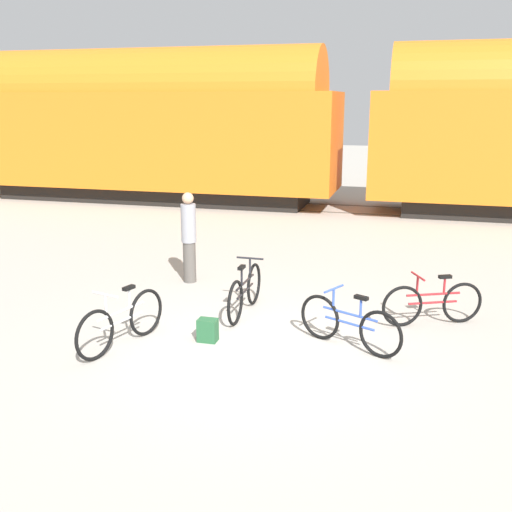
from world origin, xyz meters
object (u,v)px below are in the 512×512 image
backpack (208,330)px  bicycle_blue (349,324)px  bicycle_black (245,292)px  bicycle_maroon (433,303)px  person_in_grey (189,237)px  freight_train (355,125)px  bicycle_silver (122,322)px

backpack → bicycle_blue: bearing=8.4°
bicycle_black → bicycle_maroon: 2.98m
bicycle_maroon → person_in_grey: bearing=165.6°
bicycle_maroon → person_in_grey: size_ratio=0.87×
freight_train → bicycle_silver: (-1.94, -12.04, -2.29)m
bicycle_silver → backpack: (1.11, 0.50, -0.21)m
freight_train → person_in_grey: (-2.16, -8.83, -1.77)m
bicycle_black → bicycle_silver: (-1.31, -1.77, -0.00)m
bicycle_silver → person_in_grey: bearing=93.9°
bicycle_blue → bicycle_maroon: 1.71m
bicycle_blue → person_in_grey: (-3.35, 2.42, 0.54)m
bicycle_black → backpack: bicycle_black is taller
bicycle_black → bicycle_silver: bicycle_black is taller
bicycle_blue → bicycle_silver: size_ratio=0.90×
freight_train → backpack: size_ratio=78.90×
bicycle_black → backpack: (-0.20, -1.27, -0.21)m
bicycle_blue → person_in_grey: 4.16m
bicycle_silver → backpack: 1.24m
bicycle_black → bicycle_maroon: (2.97, 0.28, -0.03)m
bicycle_black → person_in_grey: person_in_grey is taller
person_in_grey → bicycle_silver: bearing=-55.3°
bicycle_maroon → person_in_grey: 4.68m
bicycle_black → bicycle_silver: size_ratio=1.03×
bicycle_silver → bicycle_black: bearing=53.5°
freight_train → person_in_grey: 9.26m
bicycle_blue → person_in_grey: person_in_grey is taller
person_in_grey → backpack: person_in_grey is taller
bicycle_black → bicycle_maroon: bearing=5.5°
bicycle_blue → bicycle_maroon: size_ratio=1.00×
bicycle_maroon → bicycle_silver: size_ratio=0.90×
freight_train → backpack: 11.84m
bicycle_black → backpack: bearing=-99.0°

